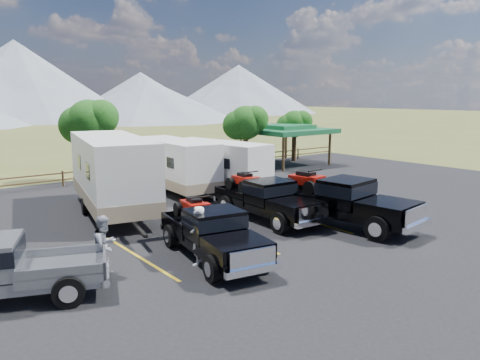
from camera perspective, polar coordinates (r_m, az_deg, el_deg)
ground at (r=17.13m, az=12.71°, el=-8.68°), size 320.00×320.00×0.00m
asphalt_lot at (r=19.06m, az=5.72°, el=-6.46°), size 44.00×34.00×0.04m
stall_lines at (r=19.76m, az=3.71°, el=-5.75°), size 12.12×5.50×0.01m
tree_ne_a at (r=34.80m, az=0.65°, el=6.96°), size 3.11×2.92×4.76m
tree_ne_b at (r=39.54m, az=6.62°, el=6.78°), size 2.77×2.59×4.27m
tree_north at (r=31.12m, az=-17.96°, el=6.72°), size 3.46×3.24×5.25m
rail_fence at (r=32.58m, az=-10.67°, el=1.47°), size 36.12×0.12×1.00m
pavilion at (r=37.46m, az=5.52°, el=6.09°), size 6.20×6.20×3.22m
rig_left at (r=15.92m, az=-3.47°, el=-6.28°), size 2.80×5.96×1.91m
rig_center at (r=20.74m, az=3.21°, el=-2.23°), size 2.36×6.12×2.01m
rig_right at (r=20.29m, az=12.11°, el=-2.40°), size 3.07×6.95×2.24m
trailer_left at (r=22.46m, az=-15.31°, el=0.75°), size 4.42×10.36×3.59m
trailer_center at (r=26.66m, az=-7.94°, el=1.80°), size 2.68×8.64×2.99m
trailer_right at (r=26.58m, az=-2.82°, el=1.74°), size 3.18×8.38×2.89m
person_a at (r=15.32m, az=-5.20°, el=-6.77°), size 0.84×0.83×1.95m
person_b at (r=14.93m, az=-16.14°, el=-7.70°), size 1.15×1.07×1.89m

